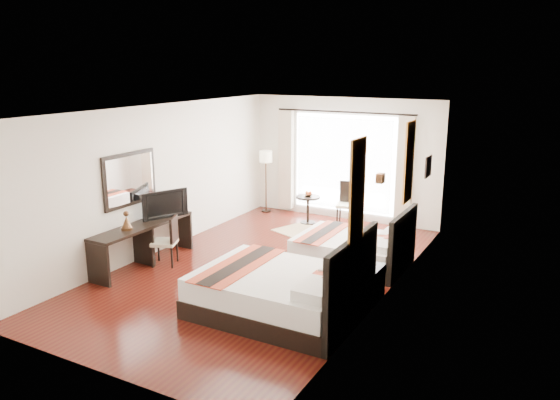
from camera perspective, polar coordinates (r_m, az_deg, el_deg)
The scene contains 29 objects.
floor at distance 9.70m, azimuth -1.92°, elevation -7.28°, with size 4.50×7.50×0.01m, color #3D0E0B.
ceiling at distance 9.07m, azimuth -2.06°, elevation 9.40°, with size 4.50×7.50×0.02m, color white.
wall_headboard at distance 8.40m, azimuth 11.32°, elevation -0.88°, with size 0.01×7.50×2.80m, color silver.
wall_desk at distance 10.58m, azimuth -12.53°, elevation 2.14°, with size 0.01×7.50×2.80m, color silver.
wall_window at distance 12.59m, azimuth 6.74°, elevation 4.25°, with size 4.50×0.01×2.80m, color silver.
wall_entry at distance 6.48m, azimuth -19.17°, elevation -5.91°, with size 4.50×0.01×2.80m, color silver.
window_glass at distance 12.59m, azimuth 6.70°, elevation 3.79°, with size 2.40×0.02×2.20m, color white.
sheer_curtain at distance 12.53m, azimuth 6.59°, elevation 3.75°, with size 2.30×0.02×2.10m, color white.
drape_left at distance 13.11m, azimuth 0.63°, elevation 4.21°, with size 0.35×0.14×2.35m, color #B4A68C.
drape_right at distance 12.04m, azimuth 12.92°, elevation 2.97°, with size 0.35×0.14×2.35m, color #B4A68C.
art_panel_near at distance 7.02m, azimuth 8.07°, elevation 0.95°, with size 0.03×0.50×1.35m, color #8F4114.
art_panel_far at distance 9.25m, azimuth 13.33°, elevation 3.88°, with size 0.03×0.50×1.35m, color #8F4114.
wall_sconce at distance 8.01m, azimuth 10.45°, elevation 2.26°, with size 0.10×0.14×0.14m, color #492E1A.
mirror_frame at distance 9.96m, azimuth -15.43°, elevation 2.12°, with size 0.04×1.25×0.95m, color black.
mirror_glass at distance 9.95m, azimuth -15.33°, elevation 2.11°, with size 0.01×1.12×0.82m, color white.
bed_near at distance 7.96m, azimuth 0.25°, elevation -9.54°, with size 2.33×1.81×1.31m.
bed_far at distance 9.94m, azimuth 7.81°, elevation -5.11°, with size 1.94×1.51×1.09m.
nightstand at distance 8.54m, azimuth 8.93°, elevation -8.55°, with size 0.45×0.56×0.53m, color black.
table_lamp at distance 8.43m, azimuth 9.24°, elevation -5.36°, with size 0.23×0.23×0.36m.
vase at distance 8.34m, azimuth 8.51°, elevation -6.89°, with size 0.12×0.12×0.13m, color black.
console_desk at distance 10.11m, azimuth -14.05°, elevation -4.51°, with size 0.50×2.20×0.76m, color black.
television at distance 10.31m, azimuth -12.13°, elevation -0.35°, with size 0.90×0.12×0.52m, color black.
bronze_figurine at distance 9.70m, azimuth -15.74°, elevation -2.18°, with size 0.19×0.19×0.29m, color #492E1A, non-canonical shape.
desk_chair at distance 10.05m, azimuth -11.83°, elevation -5.14°, with size 0.54×0.54×0.89m.
floor_lamp at distance 13.10m, azimuth -1.49°, elevation 4.12°, with size 0.30×0.30×1.50m.
side_table at distance 12.34m, azimuth 2.93°, elevation -1.02°, with size 0.55×0.55×0.63m, color black.
fruit_bowl at distance 12.25m, azimuth 2.97°, elevation 0.52°, with size 0.20×0.20×0.05m, color #452F18.
window_chair at distance 12.34m, azimuth 7.04°, elevation -1.22°, with size 0.54×0.54×0.97m.
jute_rug at distance 11.70m, azimuth 2.83°, elevation -3.46°, with size 1.34×0.91×0.01m, color tan.
Camera 1 is at (4.61, -7.77, 3.53)m, focal length 35.00 mm.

